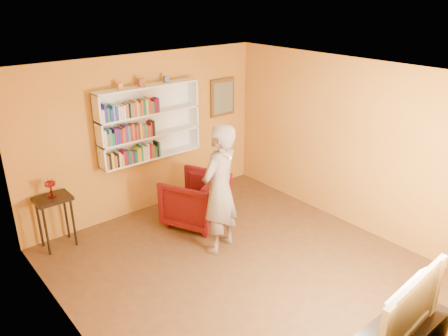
# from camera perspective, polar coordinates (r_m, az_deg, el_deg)

# --- Properties ---
(room_shell) EXTENTS (5.30, 5.80, 2.88)m
(room_shell) POSITION_cam_1_polar(r_m,az_deg,el_deg) (5.74, 2.72, -4.87)
(room_shell) COLOR #4F3219
(room_shell) RESTS_ON ground
(bookshelf) EXTENTS (1.80, 0.29, 1.23)m
(bookshelf) POSITION_cam_1_polar(r_m,az_deg,el_deg) (7.36, -9.95, 5.93)
(bookshelf) COLOR white
(bookshelf) RESTS_ON room_shell
(books_row_lower) EXTENTS (0.97, 0.19, 0.27)m
(books_row_lower) POSITION_cam_1_polar(r_m,az_deg,el_deg) (7.24, -11.86, 1.62)
(books_row_lower) COLOR #94531B
(books_row_lower) RESTS_ON bookshelf
(books_row_middle) EXTENTS (0.89, 0.19, 0.27)m
(books_row_middle) POSITION_cam_1_polar(r_m,az_deg,el_deg) (7.10, -12.45, 4.44)
(books_row_middle) COLOR silver
(books_row_middle) RESTS_ON bookshelf
(books_row_upper) EXTENTS (0.99, 0.19, 0.27)m
(books_row_upper) POSITION_cam_1_polar(r_m,az_deg,el_deg) (7.02, -12.26, 7.44)
(books_row_upper) COLOR silver
(books_row_upper) RESTS_ON bookshelf
(ornament_left) EXTENTS (0.07, 0.07, 0.10)m
(ornament_left) POSITION_cam_1_polar(r_m,az_deg,el_deg) (6.93, -13.47, 10.36)
(ornament_left) COLOR #CC803A
(ornament_left) RESTS_ON bookshelf
(ornament_centre) EXTENTS (0.09, 0.09, 0.12)m
(ornament_centre) POSITION_cam_1_polar(r_m,az_deg,el_deg) (7.09, -10.82, 10.92)
(ornament_centre) COLOR brown
(ornament_centre) RESTS_ON bookshelf
(ornament_right) EXTENTS (0.07, 0.07, 0.10)m
(ornament_right) POSITION_cam_1_polar(r_m,az_deg,el_deg) (7.33, -7.60, 11.41)
(ornament_right) COLOR slate
(ornament_right) RESTS_ON bookshelf
(framed_painting) EXTENTS (0.55, 0.05, 0.70)m
(framed_painting) POSITION_cam_1_polar(r_m,az_deg,el_deg) (8.26, -0.18, 9.21)
(framed_painting) COLOR #553718
(framed_painting) RESTS_ON room_shell
(console_table) EXTENTS (0.51, 0.39, 0.83)m
(console_table) POSITION_cam_1_polar(r_m,az_deg,el_deg) (6.91, -21.36, -4.61)
(console_table) COLOR black
(console_table) RESTS_ON ground
(ruby_lustre) EXTENTS (0.16, 0.16, 0.26)m
(ruby_lustre) POSITION_cam_1_polar(r_m,az_deg,el_deg) (6.77, -21.75, -2.11)
(ruby_lustre) COLOR maroon
(ruby_lustre) RESTS_ON console_table
(armchair) EXTENTS (1.20, 1.21, 0.84)m
(armchair) POSITION_cam_1_polar(r_m,az_deg,el_deg) (7.21, -3.73, -4.15)
(armchair) COLOR #480509
(armchair) RESTS_ON ground
(person) EXTENTS (0.82, 0.66, 1.95)m
(person) POSITION_cam_1_polar(r_m,az_deg,el_deg) (6.25, -0.59, -2.83)
(person) COLOR #766657
(person) RESTS_ON ground
(game_remote) EXTENTS (0.04, 0.15, 0.04)m
(game_remote) POSITION_cam_1_polar(r_m,az_deg,el_deg) (5.70, 0.38, 1.52)
(game_remote) COLOR white
(game_remote) RESTS_ON person
(television) EXTENTS (1.19, 0.23, 0.68)m
(television) POSITION_cam_1_polar(r_m,az_deg,el_deg) (4.64, 21.95, -16.14)
(television) COLOR black
(television) RESTS_ON tv_cabinet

